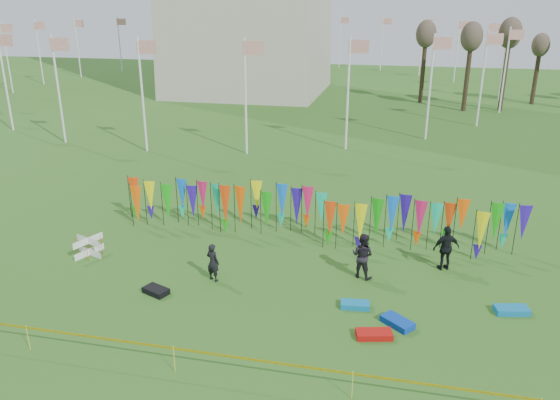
% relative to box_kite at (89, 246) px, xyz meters
% --- Properties ---
extents(ground, '(160.00, 160.00, 0.00)m').
position_rel_box_kite_xyz_m(ground, '(8.74, -3.51, -0.43)').
color(ground, '#2C5618').
rests_on(ground, ground).
extents(flagpole_ring, '(57.40, 56.16, 8.00)m').
position_rel_box_kite_xyz_m(flagpole_ring, '(-5.26, 44.49, 3.57)').
color(flagpole_ring, silver).
rests_on(flagpole_ring, ground).
extents(banner_row, '(18.64, 0.64, 2.26)m').
position_rel_box_kite_xyz_m(banner_row, '(9.02, 3.79, 0.95)').
color(banner_row, black).
rests_on(banner_row, ground).
extents(caution_tape_near, '(26.00, 0.02, 0.90)m').
position_rel_box_kite_xyz_m(caution_tape_near, '(8.52, -6.50, 0.35)').
color(caution_tape_near, yellow).
rests_on(caution_tape_near, ground).
extents(box_kite, '(0.77, 0.77, 0.85)m').
position_rel_box_kite_xyz_m(box_kite, '(0.00, 0.00, 0.00)').
color(box_kite, red).
rests_on(box_kite, ground).
extents(person_left, '(0.67, 0.58, 1.54)m').
position_rel_box_kite_xyz_m(person_left, '(5.91, -0.91, 0.35)').
color(person_left, black).
rests_on(person_left, ground).
extents(person_mid, '(1.03, 0.83, 1.84)m').
position_rel_box_kite_xyz_m(person_mid, '(11.53, 0.65, 0.50)').
color(person_mid, black).
rests_on(person_mid, ground).
extents(person_right, '(1.25, 0.98, 1.88)m').
position_rel_box_kite_xyz_m(person_right, '(14.76, 2.04, 0.51)').
color(person_right, black).
rests_on(person_right, ground).
extents(kite_bag_turquoise, '(1.07, 0.61, 0.20)m').
position_rel_box_kite_xyz_m(kite_bag_turquoise, '(11.50, -1.71, -0.32)').
color(kite_bag_turquoise, '#0B74AE').
rests_on(kite_bag_turquoise, ground).
extents(kite_bag_blue, '(1.21, 1.14, 0.23)m').
position_rel_box_kite_xyz_m(kite_bag_blue, '(13.00, -2.54, -0.31)').
color(kite_bag_blue, '#0A3AA8').
rests_on(kite_bag_blue, ground).
extents(kite_bag_red, '(1.26, 0.79, 0.21)m').
position_rel_box_kite_xyz_m(kite_bag_red, '(12.28, -3.42, -0.32)').
color(kite_bag_red, '#B4100C').
rests_on(kite_bag_red, ground).
extents(kite_bag_black, '(1.09, 0.87, 0.22)m').
position_rel_box_kite_xyz_m(kite_bag_black, '(4.15, -2.36, -0.31)').
color(kite_bag_black, black).
rests_on(kite_bag_black, ground).
extents(kite_bag_teal, '(1.24, 0.79, 0.22)m').
position_rel_box_kite_xyz_m(kite_bag_teal, '(16.88, -0.87, -0.32)').
color(kite_bag_teal, '#0C6FAE').
rests_on(kite_bag_teal, ground).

